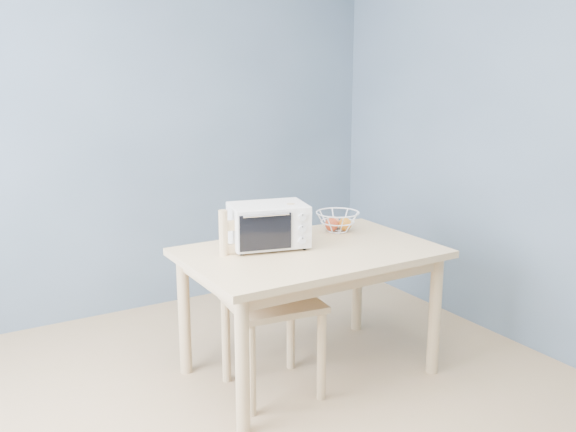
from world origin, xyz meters
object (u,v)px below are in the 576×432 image
toaster_oven (266,225)px  dining_chair (269,303)px  dining_table (310,267)px  fruit_basket (337,221)px

toaster_oven → dining_chair: bearing=-101.4°
dining_table → toaster_oven: toaster_oven is taller
fruit_basket → dining_chair: 0.77m
dining_table → dining_chair: (-0.28, -0.03, -0.15)m
fruit_basket → dining_chair: (-0.64, -0.28, -0.32)m
fruit_basket → toaster_oven: bearing=-171.0°
dining_table → dining_chair: 0.32m
dining_table → fruit_basket: (0.36, 0.25, 0.16)m
toaster_oven → dining_chair: size_ratio=0.48×
dining_table → fruit_basket: bearing=35.0°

